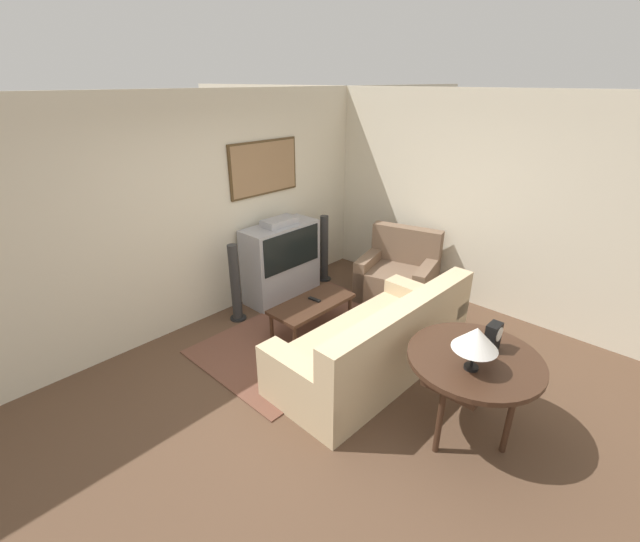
{
  "coord_description": "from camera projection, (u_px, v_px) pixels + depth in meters",
  "views": [
    {
      "loc": [
        -2.55,
        -2.22,
        2.79
      ],
      "look_at": [
        0.74,
        0.88,
        0.75
      ],
      "focal_mm": 24.0,
      "sensor_mm": 36.0,
      "label": 1
    }
  ],
  "objects": [
    {
      "name": "remote",
      "position": [
        314.0,
        299.0,
        5.04
      ],
      "size": [
        0.06,
        0.16,
        0.02
      ],
      "color": "black",
      "rests_on": "coffee_table"
    },
    {
      "name": "table_lamp",
      "position": [
        476.0,
        339.0,
        3.17
      ],
      "size": [
        0.34,
        0.34,
        0.36
      ],
      "color": "black",
      "rests_on": "console_table"
    },
    {
      "name": "area_rug",
      "position": [
        307.0,
        334.0,
        5.1
      ],
      "size": [
        2.48,
        1.55,
        0.01
      ],
      "color": "brown",
      "rests_on": "ground_plane"
    },
    {
      "name": "couch",
      "position": [
        376.0,
        345.0,
        4.36
      ],
      "size": [
        2.22,
        1.02,
        0.9
      ],
      "rotation": [
        0.0,
        0.0,
        3.12
      ],
      "color": "#CCB289",
      "rests_on": "ground_plane"
    },
    {
      "name": "mantel_clock",
      "position": [
        493.0,
        337.0,
        3.47
      ],
      "size": [
        0.15,
        0.1,
        0.24
      ],
      "color": "black",
      "rests_on": "console_table"
    },
    {
      "name": "tv",
      "position": [
        281.0,
        261.0,
        5.79
      ],
      "size": [
        1.06,
        0.46,
        1.13
      ],
      "color": "#9E9EA3",
      "rests_on": "ground_plane"
    },
    {
      "name": "coffee_table",
      "position": [
        312.0,
        306.0,
        5.02
      ],
      "size": [
        1.04,
        0.48,
        0.4
      ],
      "color": "#3D2619",
      "rests_on": "ground_plane"
    },
    {
      "name": "speaker_tower_right",
      "position": [
        324.0,
        250.0,
        6.32
      ],
      "size": [
        0.2,
        0.2,
        1.0
      ],
      "color": "black",
      "rests_on": "ground_plane"
    },
    {
      "name": "wall_back",
      "position": [
        200.0,
        213.0,
        5.01
      ],
      "size": [
        12.0,
        0.1,
        2.7
      ],
      "color": "beige",
      "rests_on": "ground_plane"
    },
    {
      "name": "ground_plane",
      "position": [
        334.0,
        388.0,
        4.23
      ],
      "size": [
        12.0,
        12.0,
        0.0
      ],
      "primitive_type": "plane",
      "color": "brown"
    },
    {
      "name": "console_table",
      "position": [
        475.0,
        364.0,
        3.44
      ],
      "size": [
        1.07,
        1.07,
        0.76
      ],
      "color": "#3D2619",
      "rests_on": "ground_plane"
    },
    {
      "name": "speaker_tower_left",
      "position": [
        235.0,
        285.0,
        5.25
      ],
      "size": [
        0.2,
        0.2,
        1.0
      ],
      "color": "black",
      "rests_on": "ground_plane"
    },
    {
      "name": "armchair",
      "position": [
        398.0,
        277.0,
        5.86
      ],
      "size": [
        1.02,
        1.13,
        0.95
      ],
      "rotation": [
        0.0,
        0.0,
        -1.32
      ],
      "color": "brown",
      "rests_on": "ground_plane"
    },
    {
      "name": "wall_right",
      "position": [
        473.0,
        203.0,
        5.42
      ],
      "size": [
        0.06,
        12.0,
        2.7
      ],
      "color": "beige",
      "rests_on": "ground_plane"
    }
  ]
}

